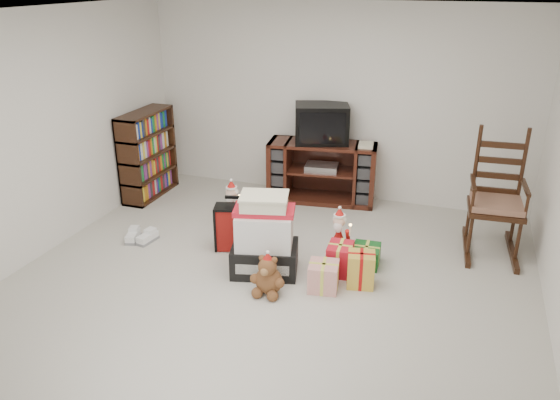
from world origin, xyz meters
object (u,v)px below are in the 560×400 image
object	(u,v)px
red_suitcase	(234,227)
sneaker_pair	(140,237)
santa_figurine	(338,239)
gift_pile	(265,240)
crt_television	(321,123)
bookshelf	(148,156)
rocking_chair	(495,209)
tv_stand	(322,172)
gift_cluster	(348,266)
mrs_claus_figurine	(232,210)
teddy_bear	(268,277)

from	to	relation	value
red_suitcase	sneaker_pair	distance (m)	1.11
santa_figurine	sneaker_pair	world-z (taller)	santa_figurine
gift_pile	santa_figurine	distance (m)	0.82
red_suitcase	crt_television	distance (m)	1.91
bookshelf	red_suitcase	size ratio (longest dim) A/B	1.95
rocking_chair	santa_figurine	bearing A→B (deg)	-157.29
rocking_chair	gift_pile	xyz separation A→B (m)	(-2.14, -1.27, -0.12)
crt_television	rocking_chair	bearing A→B (deg)	-37.81
tv_stand	gift_cluster	distance (m)	2.03
rocking_chair	red_suitcase	distance (m)	2.79
bookshelf	sneaker_pair	world-z (taller)	bookshelf
gift_pile	mrs_claus_figurine	distance (m)	1.09
tv_stand	crt_television	world-z (taller)	crt_television
bookshelf	crt_television	world-z (taller)	crt_television
gift_pile	santa_figurine	world-z (taller)	gift_pile
tv_stand	red_suitcase	size ratio (longest dim) A/B	2.43
gift_pile	mrs_claus_figurine	size ratio (longest dim) A/B	1.34
red_suitcase	mrs_claus_figurine	world-z (taller)	mrs_claus_figurine
teddy_bear	crt_television	xyz separation A→B (m)	(-0.17, 2.40, 0.86)
sneaker_pair	crt_television	world-z (taller)	crt_television
tv_stand	santa_figurine	size ratio (longest dim) A/B	2.46
teddy_bear	santa_figurine	bearing A→B (deg)	62.81
teddy_bear	gift_cluster	size ratio (longest dim) A/B	0.44
gift_pile	mrs_claus_figurine	world-z (taller)	gift_pile
sneaker_pair	bookshelf	bearing A→B (deg)	109.97
rocking_chair	red_suitcase	world-z (taller)	rocking_chair
mrs_claus_figurine	crt_television	world-z (taller)	crt_television
bookshelf	teddy_bear	distance (m)	3.00
teddy_bear	tv_stand	bearing A→B (deg)	93.35
gift_pile	gift_cluster	distance (m)	0.86
tv_stand	santa_figurine	xyz separation A→B (m)	(0.59, -1.49, -0.17)
tv_stand	bookshelf	world-z (taller)	bookshelf
tv_stand	sneaker_pair	bearing A→B (deg)	-138.59
santa_figurine	gift_cluster	world-z (taller)	santa_figurine
sneaker_pair	gift_cluster	distance (m)	2.39
mrs_claus_figurine	santa_figurine	bearing A→B (deg)	-12.64
gift_pile	rocking_chair	bearing A→B (deg)	16.18
santa_figurine	crt_television	size ratio (longest dim) A/B	0.75
rocking_chair	teddy_bear	world-z (taller)	rocking_chair
bookshelf	mrs_claus_figurine	distance (m)	1.63
tv_stand	bookshelf	distance (m)	2.31
bookshelf	gift_cluster	distance (m)	3.30
gift_pile	santa_figurine	size ratio (longest dim) A/B	1.40
mrs_claus_figurine	red_suitcase	bearing A→B (deg)	-63.60
crt_television	bookshelf	bearing A→B (deg)	177.27
red_suitcase	mrs_claus_figurine	bearing A→B (deg)	100.07
tv_stand	red_suitcase	bearing A→B (deg)	-115.10
gift_pile	gift_cluster	xyz separation A→B (m)	(0.82, 0.15, -0.22)
red_suitcase	gift_cluster	size ratio (longest dim) A/B	0.67
bookshelf	santa_figurine	size ratio (longest dim) A/B	1.97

